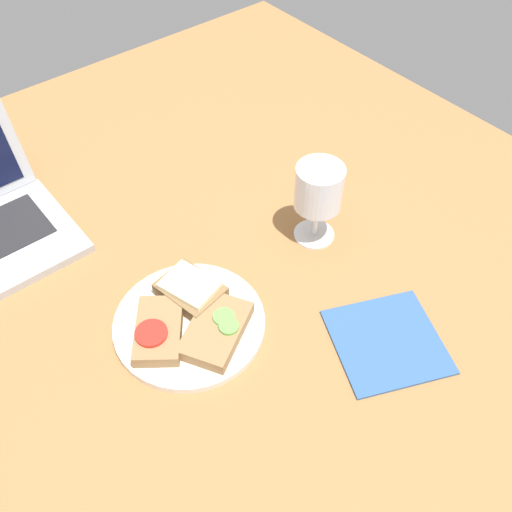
{
  "coord_description": "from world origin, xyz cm",
  "views": [
    {
      "loc": [
        -28.23,
        -47.22,
        71.68
      ],
      "look_at": [
        7.56,
        -3.32,
        8.0
      ],
      "focal_mm": 40.0,
      "sensor_mm": 36.0,
      "label": 1
    }
  ],
  "objects_px": {
    "sandwich_with_tomato": "(158,331)",
    "plate": "(189,323)",
    "wine_glass": "(319,191)",
    "sandwich_with_cheese": "(190,290)",
    "sandwich_with_cucumber": "(216,330)",
    "napkin": "(387,341)"
  },
  "relations": [
    {
      "from": "sandwich_with_cucumber",
      "to": "sandwich_with_tomato",
      "type": "bearing_deg",
      "value": 142.05
    },
    {
      "from": "sandwich_with_tomato",
      "to": "sandwich_with_cheese",
      "type": "xyz_separation_m",
      "value": [
        0.08,
        0.03,
        0.0
      ]
    },
    {
      "from": "sandwich_with_cucumber",
      "to": "napkin",
      "type": "distance_m",
      "value": 0.24
    },
    {
      "from": "sandwich_with_tomato",
      "to": "napkin",
      "type": "height_order",
      "value": "sandwich_with_tomato"
    },
    {
      "from": "napkin",
      "to": "plate",
      "type": "bearing_deg",
      "value": 135.07
    },
    {
      "from": "sandwich_with_cucumber",
      "to": "wine_glass",
      "type": "bearing_deg",
      "value": 14.25
    },
    {
      "from": "plate",
      "to": "sandwich_with_cucumber",
      "type": "height_order",
      "value": "sandwich_with_cucumber"
    },
    {
      "from": "plate",
      "to": "sandwich_with_tomato",
      "type": "relative_size",
      "value": 1.78
    },
    {
      "from": "sandwich_with_tomato",
      "to": "plate",
      "type": "bearing_deg",
      "value": -8.11
    },
    {
      "from": "plate",
      "to": "sandwich_with_cheese",
      "type": "height_order",
      "value": "sandwich_with_cheese"
    },
    {
      "from": "sandwich_with_cheese",
      "to": "plate",
      "type": "bearing_deg",
      "value": -128.81
    },
    {
      "from": "plate",
      "to": "wine_glass",
      "type": "bearing_deg",
      "value": 4.24
    },
    {
      "from": "plate",
      "to": "sandwich_with_tomato",
      "type": "bearing_deg",
      "value": 171.89
    },
    {
      "from": "sandwich_with_tomato",
      "to": "sandwich_with_cucumber",
      "type": "xyz_separation_m",
      "value": [
        0.06,
        -0.05,
        -0.0
      ]
    },
    {
      "from": "sandwich_with_tomato",
      "to": "sandwich_with_cheese",
      "type": "bearing_deg",
      "value": 21.21
    },
    {
      "from": "plate",
      "to": "napkin",
      "type": "bearing_deg",
      "value": -44.93
    },
    {
      "from": "plate",
      "to": "sandwich_with_cucumber",
      "type": "relative_size",
      "value": 1.63
    },
    {
      "from": "sandwich_with_cheese",
      "to": "wine_glass",
      "type": "relative_size",
      "value": 0.73
    },
    {
      "from": "sandwich_with_cucumber",
      "to": "napkin",
      "type": "xyz_separation_m",
      "value": [
        0.18,
        -0.16,
        -0.02
      ]
    },
    {
      "from": "plate",
      "to": "napkin",
      "type": "height_order",
      "value": "plate"
    },
    {
      "from": "napkin",
      "to": "sandwich_with_cheese",
      "type": "bearing_deg",
      "value": 126.05
    },
    {
      "from": "plate",
      "to": "napkin",
      "type": "relative_size",
      "value": 1.47
    }
  ]
}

